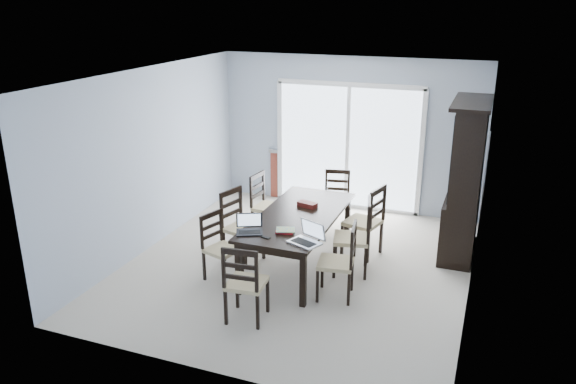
# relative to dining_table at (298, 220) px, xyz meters

# --- Properties ---
(floor) EXTENTS (5.00, 5.00, 0.00)m
(floor) POSITION_rel_dining_table_xyz_m (0.00, 0.00, -0.67)
(floor) COLOR beige
(floor) RESTS_ON ground
(ceiling) EXTENTS (5.00, 5.00, 0.00)m
(ceiling) POSITION_rel_dining_table_xyz_m (0.00, 0.00, 1.93)
(ceiling) COLOR white
(ceiling) RESTS_ON back_wall
(back_wall) EXTENTS (4.50, 0.02, 2.60)m
(back_wall) POSITION_rel_dining_table_xyz_m (0.00, 2.50, 0.63)
(back_wall) COLOR #9FABBE
(back_wall) RESTS_ON floor
(wall_left) EXTENTS (0.02, 5.00, 2.60)m
(wall_left) POSITION_rel_dining_table_xyz_m (-2.25, 0.00, 0.63)
(wall_left) COLOR #9FABBE
(wall_left) RESTS_ON floor
(wall_right) EXTENTS (0.02, 5.00, 2.60)m
(wall_right) POSITION_rel_dining_table_xyz_m (2.25, 0.00, 0.63)
(wall_right) COLOR #9FABBE
(wall_right) RESTS_ON floor
(balcony) EXTENTS (4.50, 2.00, 0.10)m
(balcony) POSITION_rel_dining_table_xyz_m (0.00, 3.50, -0.72)
(balcony) COLOR gray
(balcony) RESTS_ON ground
(railing) EXTENTS (4.50, 0.06, 1.10)m
(railing) POSITION_rel_dining_table_xyz_m (0.00, 4.50, -0.12)
(railing) COLOR #99999E
(railing) RESTS_ON balcony
(dining_table) EXTENTS (1.00, 2.20, 0.75)m
(dining_table) POSITION_rel_dining_table_xyz_m (0.00, 0.00, 0.00)
(dining_table) COLOR black
(dining_table) RESTS_ON floor
(china_hutch) EXTENTS (0.50, 1.38, 2.20)m
(china_hutch) POSITION_rel_dining_table_xyz_m (2.02, 1.25, 0.40)
(china_hutch) COLOR black
(china_hutch) RESTS_ON floor
(sliding_door) EXTENTS (2.52, 0.05, 2.18)m
(sliding_door) POSITION_rel_dining_table_xyz_m (0.00, 2.48, 0.41)
(sliding_door) COLOR silver
(sliding_door) RESTS_ON floor
(chair_left_near) EXTENTS (0.49, 0.49, 1.03)m
(chair_left_near) POSITION_rel_dining_table_xyz_m (-0.86, -0.70, -0.13)
(chair_left_near) COLOR black
(chair_left_near) RESTS_ON floor
(chair_left_mid) EXTENTS (0.55, 0.54, 1.16)m
(chair_left_mid) POSITION_rel_dining_table_xyz_m (-0.87, -0.08, -0.06)
(chair_left_mid) COLOR black
(chair_left_mid) RESTS_ON floor
(chair_left_far) EXTENTS (0.48, 0.47, 1.12)m
(chair_left_far) POSITION_rel_dining_table_xyz_m (-0.86, 0.83, -0.08)
(chair_left_far) COLOR black
(chair_left_far) RESTS_ON floor
(chair_right_near) EXTENTS (0.49, 0.48, 1.11)m
(chair_right_near) POSITION_rel_dining_table_xyz_m (0.80, -0.62, -0.09)
(chair_right_near) COLOR black
(chair_right_near) RESTS_ON floor
(chair_right_mid) EXTENTS (0.55, 0.54, 1.19)m
(chair_right_mid) POSITION_rel_dining_table_xyz_m (0.81, 0.09, -0.04)
(chair_right_mid) COLOR black
(chair_right_mid) RESTS_ON floor
(chair_right_far) EXTENTS (0.56, 0.55, 1.20)m
(chair_right_far) POSITION_rel_dining_table_xyz_m (0.83, 0.64, -0.04)
(chair_right_far) COLOR black
(chair_right_far) RESTS_ON floor
(chair_end_near) EXTENTS (0.46, 0.47, 1.11)m
(chair_end_near) POSITION_rel_dining_table_xyz_m (-0.08, -1.57, -0.09)
(chair_end_near) COLOR black
(chair_end_near) RESTS_ON floor
(chair_end_far) EXTENTS (0.47, 0.48, 1.06)m
(chair_end_far) POSITION_rel_dining_table_xyz_m (0.09, 1.55, -0.11)
(chair_end_far) COLOR black
(chair_end_far) RESTS_ON floor
(laptop_dark) EXTENTS (0.39, 0.34, 0.22)m
(laptop_dark) POSITION_rel_dining_table_xyz_m (-0.36, -0.80, 0.13)
(laptop_dark) COLOR black
(laptop_dark) RESTS_ON dining_table
(laptop_silver) EXTENTS (0.44, 0.38, 0.25)m
(laptop_silver) POSITION_rel_dining_table_xyz_m (0.38, -0.85, 0.14)
(laptop_silver) COLOR silver
(laptop_silver) RESTS_ON dining_table
(book_stack) EXTENTS (0.28, 0.25, 0.04)m
(book_stack) POSITION_rel_dining_table_xyz_m (0.04, -0.62, 0.10)
(book_stack) COLOR maroon
(book_stack) RESTS_ON dining_table
(cell_phone) EXTENTS (0.12, 0.07, 0.01)m
(cell_phone) POSITION_rel_dining_table_xyz_m (-0.11, -0.86, 0.08)
(cell_phone) COLOR black
(cell_phone) RESTS_ON dining_table
(game_box) EXTENTS (0.29, 0.20, 0.07)m
(game_box) POSITION_rel_dining_table_xyz_m (0.01, 0.32, 0.11)
(game_box) COLOR #4A0F0E
(game_box) RESTS_ON dining_table
(hot_tub) EXTENTS (1.98, 1.83, 0.90)m
(hot_tub) POSITION_rel_dining_table_xyz_m (-0.72, 3.35, -0.22)
(hot_tub) COLOR maroon
(hot_tub) RESTS_ON balcony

